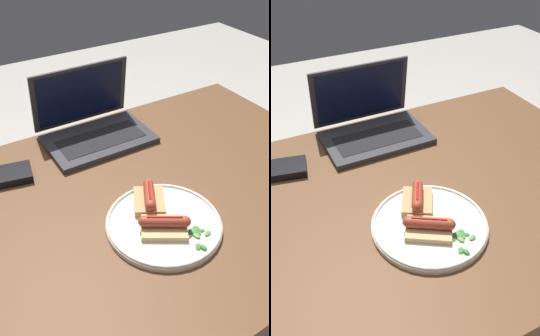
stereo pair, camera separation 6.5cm
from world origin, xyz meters
TOP-DOWN VIEW (x-y plane):
  - ground_plane at (0.00, 0.00)m, footprint 6.00×6.00m
  - desk at (0.00, 0.00)m, footprint 1.17×0.85m
  - laptop at (-0.03, 0.32)m, footprint 0.32×0.24m
  - plate at (-0.06, -0.12)m, footprint 0.27×0.27m
  - sausage_toast_left at (-0.08, -0.14)m, footprint 0.13×0.12m
  - sausage_toast_middle at (-0.06, -0.05)m, footprint 0.11×0.12m
  - salad_pile at (-0.02, -0.19)m, footprint 0.06×0.08m
  - external_drive at (-0.31, 0.25)m, footprint 0.11×0.10m

SIDE VIEW (x-z plane):
  - ground_plane at x=0.00m, z-range 0.00..0.00m
  - desk at x=0.00m, z-range 0.27..1.01m
  - plate at x=-0.06m, z-range 0.73..0.75m
  - external_drive at x=-0.31m, z-range 0.73..0.76m
  - salad_pile at x=-0.02m, z-range 0.75..0.75m
  - sausage_toast_left at x=-0.08m, z-range 0.74..0.78m
  - sausage_toast_middle at x=-0.06m, z-range 0.74..0.79m
  - laptop at x=-0.03m, z-range 0.67..0.88m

